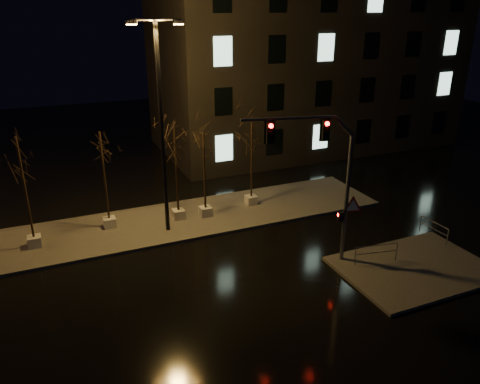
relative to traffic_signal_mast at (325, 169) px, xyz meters
name	(u,v)px	position (x,y,z in m)	size (l,w,h in m)	color
ground	(239,267)	(-3.65, 1.22, -4.80)	(90.00, 90.00, 0.00)	black
median	(199,217)	(-3.65, 7.22, -4.72)	(22.00, 5.00, 0.15)	#484540
sidewalk_corner	(414,268)	(3.85, -2.28, -4.72)	(7.00, 5.00, 0.15)	#484540
building	(306,57)	(10.35, 19.22, 2.70)	(25.00, 12.00, 15.00)	black
tree_0	(20,162)	(-12.51, 6.99, -0.15)	(1.80, 1.80, 5.92)	#BCB9AF
tree_1	(102,154)	(-8.64, 7.76, -0.44)	(1.80, 1.80, 5.55)	#BCB9AF
tree_2	(175,149)	(-4.82, 7.32, -0.48)	(1.80, 1.80, 5.49)	#BCB9AF
tree_3	(204,152)	(-3.27, 7.06, -0.77)	(1.80, 1.80, 5.11)	#BCB9AF
tree_4	(252,138)	(-0.09, 7.59, -0.40)	(1.80, 1.80, 5.59)	#BCB9AF
traffic_signal_mast	(325,169)	(0.00, 0.00, 0.00)	(5.63, 1.55, 7.07)	slate
streetlight_main	(161,116)	(-5.76, 6.18, 1.63)	(2.67, 1.10, 10.88)	black
guard_rail_a	(376,251)	(2.40, -1.22, -4.03)	(2.13, 0.47, 0.94)	slate
guard_rail_b	(434,228)	(6.85, -0.33, -4.06)	(0.07, 1.91, 0.90)	slate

